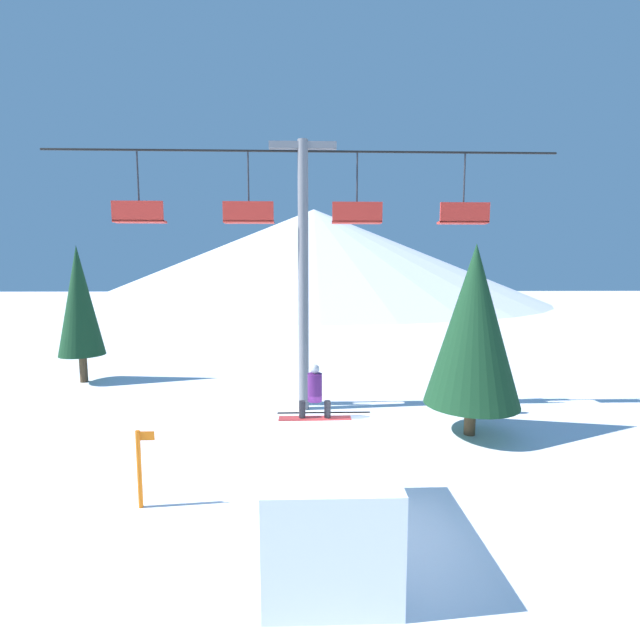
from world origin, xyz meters
TOP-DOWN VIEW (x-y plane):
  - ground_plane at (0.00, 0.00)m, footprint 220.00×220.00m
  - mountain_ridge at (0.00, 74.11)m, footprint 81.31×81.31m
  - snow_ramp at (-0.88, -0.31)m, footprint 2.13×3.82m
  - snowboarder at (-1.10, 1.13)m, footprint 1.58×0.31m
  - chairlift at (-1.40, 7.82)m, footprint 18.37×0.44m
  - pine_tree_near at (3.92, 5.11)m, footprint 2.94×2.94m
  - pine_tree_far at (-11.86, 12.18)m, footprint 2.02×2.02m
  - trail_marker at (-4.93, 1.09)m, footprint 0.41×0.10m
  - distant_skier at (5.68, 7.05)m, footprint 0.24×0.24m

SIDE VIEW (x-z plane):
  - ground_plane at x=0.00m, z-range 0.00..0.00m
  - distant_skier at x=5.68m, z-range 0.05..1.28m
  - trail_marker at x=-4.93m, z-range 0.06..1.81m
  - snow_ramp at x=-0.88m, z-range 0.00..1.96m
  - snowboarder at x=-1.10m, z-range 1.93..3.15m
  - pine_tree_near at x=3.92m, z-range 0.50..6.55m
  - pine_tree_far at x=-11.86m, z-range 0.62..7.04m
  - chairlift at x=-1.40m, z-range 1.17..11.03m
  - mountain_ridge at x=0.00m, z-range 0.00..16.97m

